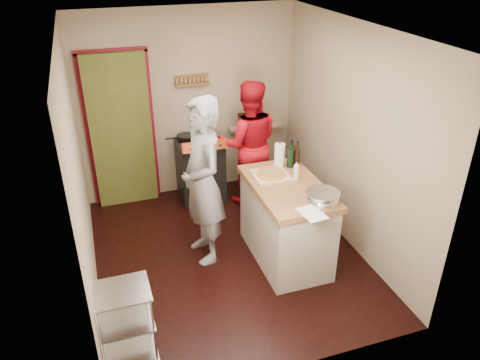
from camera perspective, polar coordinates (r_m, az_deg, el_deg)
name	(u,v)px	position (r m, az deg, el deg)	size (l,w,h in m)	color
floor	(227,254)	(5.65, -1.57, -9.02)	(3.50, 3.50, 0.00)	black
back_wall	(143,120)	(6.55, -11.76, 7.12)	(3.00, 0.44, 2.60)	tan
left_wall	(78,176)	(4.81, -19.11, 0.48)	(0.04, 3.50, 2.60)	tan
right_wall	(350,138)	(5.56, 13.26, 5.02)	(0.04, 3.50, 2.60)	tan
ceiling	(224,28)	(4.58, -2.01, 18.06)	(3.00, 3.50, 0.02)	white
stove	(200,169)	(6.60, -4.85, 1.32)	(0.60, 0.63, 1.00)	black
wire_shelving	(125,322)	(4.30, -13.84, -16.48)	(0.48, 0.40, 0.80)	silver
island	(286,220)	(5.35, 5.68, -4.90)	(0.75, 1.41, 1.27)	beige
person_stripe	(203,182)	(5.14, -4.58, -0.29)	(0.71, 0.46, 1.94)	#AFB0B4
person_red	(249,144)	(6.33, 1.07, 4.44)	(0.85, 0.66, 1.75)	red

